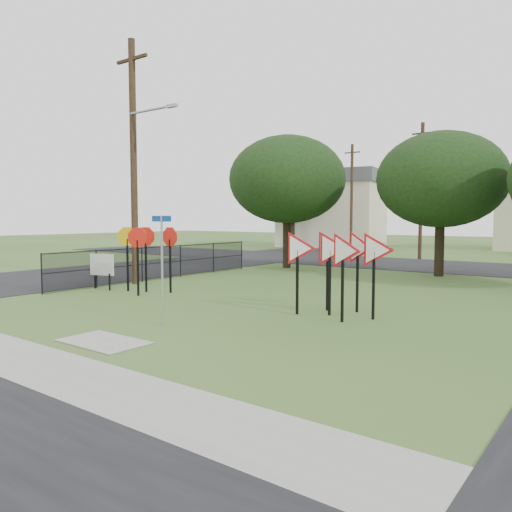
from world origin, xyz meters
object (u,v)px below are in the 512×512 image
Objects in this scene: stop_sign_cluster at (145,244)px; yield_sign_cluster at (338,253)px; street_name_sign at (162,262)px; info_board at (102,266)px.

yield_sign_cluster is at bearing 3.08° from stop_sign_cluster.
street_name_sign is 5.83m from stop_sign_cluster.
yield_sign_cluster is at bearing 52.46° from street_name_sign.
street_name_sign is 2.04× the size of info_board.
yield_sign_cluster is (7.66, 0.41, -0.03)m from stop_sign_cluster.
stop_sign_cluster is at bearing -176.92° from yield_sign_cluster.
stop_sign_cluster is at bearing 143.74° from street_name_sign.
street_name_sign is at bearing -36.26° from stop_sign_cluster.
yield_sign_cluster is (2.97, 3.86, 0.16)m from street_name_sign.
info_board is (-2.01, -0.44, -0.90)m from stop_sign_cluster.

